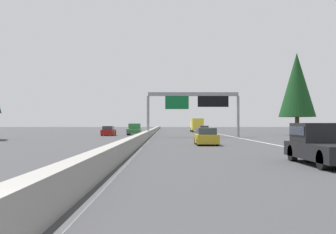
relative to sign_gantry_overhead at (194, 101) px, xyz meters
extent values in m
plane|color=#38383A|center=(9.11, 6.04, -4.87)|extent=(320.00, 320.00, 0.00)
cube|color=gray|center=(29.11, 6.34, -4.42)|extent=(180.00, 0.56, 0.90)
cube|color=silver|center=(19.11, -5.48, -4.86)|extent=(160.00, 0.16, 0.01)
cube|color=silver|center=(19.11, 5.79, -4.86)|extent=(160.00, 0.16, 0.01)
cylinder|color=gray|center=(0.04, 6.34, -2.06)|extent=(0.36, 0.36, 5.62)
cylinder|color=gray|center=(0.04, -5.98, -2.06)|extent=(0.36, 0.36, 5.62)
cube|color=gray|center=(0.04, 0.18, 1.00)|extent=(0.50, 12.32, 0.50)
cube|color=#0C602D|center=(-0.11, 2.40, -0.10)|extent=(0.12, 3.20, 1.90)
cube|color=black|center=(-0.11, -2.53, 0.00)|extent=(0.16, 4.20, 1.50)
cube|color=black|center=(-36.44, -3.07, -4.26)|extent=(5.60, 2.00, 0.70)
cube|color=black|center=(-35.43, -3.07, -3.46)|extent=(2.24, 1.84, 0.90)
cube|color=#2D3847|center=(-35.43, -3.07, -3.37)|extent=(2.02, 1.92, 0.41)
cylinder|color=black|center=(-34.59, -2.21, -4.47)|extent=(0.80, 0.28, 0.80)
cylinder|color=black|center=(-34.59, -3.93, -4.47)|extent=(0.80, 0.28, 0.80)
cylinder|color=black|center=(-38.28, -2.21, -4.47)|extent=(0.80, 0.28, 0.80)
cube|color=#AD931E|center=(-19.70, 0.48, -4.34)|extent=(4.40, 1.80, 0.76)
cube|color=#2D3847|center=(-19.92, 0.48, -3.68)|extent=(2.46, 1.51, 0.56)
cylinder|color=black|center=(-18.29, 1.27, -4.55)|extent=(0.64, 0.22, 0.64)
cylinder|color=black|center=(-18.29, -0.31, -4.55)|extent=(0.64, 0.22, 0.64)
cylinder|color=black|center=(-21.11, 1.27, -4.55)|extent=(0.64, 0.22, 0.64)
cylinder|color=black|center=(-21.11, -0.31, -4.55)|extent=(0.64, 0.22, 0.64)
cube|color=red|center=(19.32, -3.15, -4.34)|extent=(4.40, 1.80, 0.76)
cube|color=#2D3847|center=(19.10, -3.15, -3.68)|extent=(2.46, 1.51, 0.56)
cylinder|color=black|center=(20.73, -2.36, -4.55)|extent=(0.64, 0.22, 0.64)
cylinder|color=black|center=(20.73, -3.94, -4.55)|extent=(0.64, 0.22, 0.64)
cylinder|color=black|center=(17.91, -2.36, -4.55)|extent=(0.64, 0.22, 0.64)
cylinder|color=black|center=(17.91, -3.94, -4.55)|extent=(0.64, 0.22, 0.64)
cube|color=gold|center=(32.56, -2.98, -3.17)|extent=(6.12, 2.40, 2.50)
cube|color=white|center=(36.81, -2.98, -3.47)|extent=(2.38, 2.30, 1.90)
cylinder|color=black|center=(36.64, -1.92, -4.42)|extent=(0.90, 0.28, 0.90)
cylinder|color=black|center=(36.64, -4.04, -4.42)|extent=(0.90, 0.28, 0.90)
cylinder|color=black|center=(30.86, -1.92, -4.42)|extent=(0.90, 0.28, 0.90)
cylinder|color=black|center=(30.86, -4.04, -4.42)|extent=(0.90, 0.28, 0.90)
cube|color=#2D6B38|center=(10.52, 9.04, -4.26)|extent=(5.60, 2.00, 0.70)
cube|color=#2D6B38|center=(11.53, 9.04, -3.46)|extent=(2.24, 1.84, 0.90)
cube|color=#2D3847|center=(11.53, 9.04, -3.37)|extent=(2.02, 1.92, 0.41)
cylinder|color=black|center=(12.37, 9.90, -4.47)|extent=(0.80, 0.28, 0.80)
cylinder|color=black|center=(12.37, 8.18, -4.47)|extent=(0.80, 0.28, 0.80)
cylinder|color=black|center=(8.67, 9.90, -4.47)|extent=(0.80, 0.28, 0.80)
cylinder|color=black|center=(8.67, 8.18, -4.47)|extent=(0.80, 0.28, 0.80)
cube|color=maroon|center=(6.79, 12.68, -4.34)|extent=(4.40, 1.80, 0.76)
cube|color=#2D3847|center=(6.57, 12.68, -3.68)|extent=(2.46, 1.51, 0.56)
cylinder|color=black|center=(8.20, 13.47, -4.55)|extent=(0.64, 0.22, 0.64)
cylinder|color=black|center=(8.20, 11.89, -4.55)|extent=(0.64, 0.22, 0.64)
cylinder|color=black|center=(5.38, 13.47, -4.55)|extent=(0.64, 0.22, 0.64)
cylinder|color=black|center=(5.38, 11.89, -4.55)|extent=(0.64, 0.22, 0.64)
cylinder|color=#4C3823|center=(9.87, -17.35, -3.40)|extent=(0.68, 0.68, 2.94)
cone|color=#143D19|center=(9.87, -17.35, 3.27)|extent=(5.87, 5.87, 10.41)
camera|label=1|loc=(-53.83, 4.02, -3.04)|focal=42.27mm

